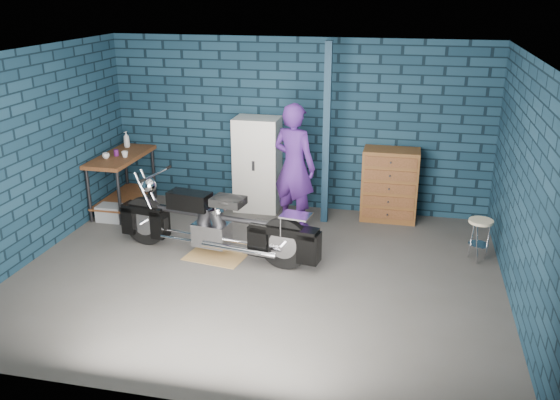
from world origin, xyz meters
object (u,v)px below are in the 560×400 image
(workbench, at_px, (123,182))
(shop_stool, at_px, (479,240))
(tool_chest, at_px, (390,185))
(motorcycle, at_px, (215,219))
(person, at_px, (294,166))
(storage_bin, at_px, (111,213))
(locker, at_px, (257,165))

(workbench, bearing_deg, shop_stool, -7.77)
(tool_chest, bearing_deg, shop_stool, -44.87)
(shop_stool, bearing_deg, workbench, 172.23)
(workbench, distance_m, motorcycle, 2.43)
(motorcycle, bearing_deg, workbench, 154.81)
(workbench, bearing_deg, person, -1.92)
(motorcycle, height_order, tool_chest, tool_chest)
(person, bearing_deg, tool_chest, -135.87)
(workbench, distance_m, person, 2.85)
(motorcycle, height_order, shop_stool, motorcycle)
(storage_bin, distance_m, locker, 2.38)
(tool_chest, bearing_deg, motorcycle, -139.75)
(person, xyz_separation_m, shop_stool, (2.60, -0.64, -0.65))
(locker, relative_size, tool_chest, 1.35)
(locker, bearing_deg, motorcycle, -92.86)
(storage_bin, bearing_deg, motorcycle, -23.36)
(motorcycle, relative_size, storage_bin, 6.16)
(workbench, xyz_separation_m, tool_chest, (4.18, 0.48, 0.10))
(storage_bin, relative_size, tool_chest, 0.36)
(person, relative_size, storage_bin, 4.73)
(person, xyz_separation_m, storage_bin, (-2.79, -0.41, -0.81))
(motorcycle, relative_size, locker, 1.63)
(shop_stool, bearing_deg, locker, 159.76)
(motorcycle, height_order, storage_bin, motorcycle)
(storage_bin, relative_size, locker, 0.26)
(motorcycle, distance_m, tool_chest, 2.85)
(motorcycle, height_order, person, person)
(tool_chest, height_order, shop_stool, tool_chest)
(storage_bin, xyz_separation_m, tool_chest, (4.16, 0.98, 0.43))
(workbench, xyz_separation_m, person, (2.81, -0.09, 0.48))
(person, relative_size, locker, 1.25)
(workbench, distance_m, storage_bin, 0.60)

